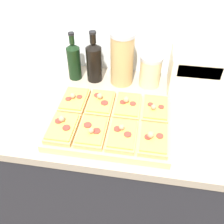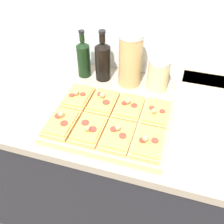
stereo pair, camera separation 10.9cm
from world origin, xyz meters
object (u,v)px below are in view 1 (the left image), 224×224
at_px(wine_bottle, 94,61).
at_px(grain_jar_tall, 122,58).
at_px(toaster_oven, 195,72).
at_px(grain_jar_short, 150,71).
at_px(cutting_board, 111,123).
at_px(olive_oil_bottle, 74,60).

xyz_separation_m(wine_bottle, grain_jar_tall, (0.14, -0.00, 0.03)).
xyz_separation_m(wine_bottle, toaster_oven, (0.48, -0.01, -0.00)).
bearing_deg(toaster_oven, grain_jar_short, 175.86).
height_order(cutting_board, wine_bottle, wine_bottle).
relative_size(cutting_board, grain_jar_short, 3.06).
relative_size(cutting_board, grain_jar_tall, 1.83).
relative_size(cutting_board, wine_bottle, 1.89).
height_order(wine_bottle, grain_jar_tall, grain_jar_tall).
distance_m(olive_oil_bottle, wine_bottle, 0.10).
bearing_deg(olive_oil_bottle, wine_bottle, 0.00).
bearing_deg(olive_oil_bottle, grain_jar_tall, 0.00).
xyz_separation_m(cutting_board, wine_bottle, (-0.14, 0.33, 0.09)).
xyz_separation_m(grain_jar_tall, toaster_oven, (0.34, -0.01, -0.03)).
relative_size(wine_bottle, grain_jar_short, 1.62).
bearing_deg(wine_bottle, cutting_board, -67.03).
bearing_deg(grain_jar_short, wine_bottle, 180.00).
relative_size(cutting_board, olive_oil_bottle, 1.99).
distance_m(grain_jar_tall, toaster_oven, 0.35).
height_order(cutting_board, olive_oil_bottle, olive_oil_bottle).
relative_size(grain_jar_short, toaster_oven, 0.64).
distance_m(cutting_board, toaster_oven, 0.47).
xyz_separation_m(wine_bottle, grain_jar_short, (0.28, -0.00, -0.03)).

